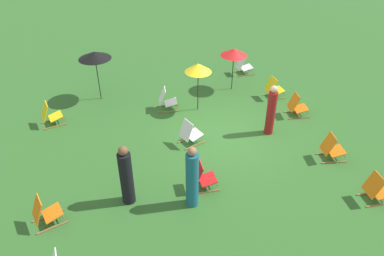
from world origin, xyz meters
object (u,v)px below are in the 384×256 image
deckchair_0 (274,89)px  deckchair_3 (332,149)px  deckchair_4 (50,115)px  deckchair_9 (190,134)px  deckchair_6 (166,100)px  deckchair_2 (377,189)px  deckchair_8 (297,106)px  person_1 (192,179)px  umbrella_0 (198,68)px  deckchair_1 (45,213)px  person_2 (271,111)px  deckchair_7 (243,66)px  umbrella_2 (95,55)px  umbrella_1 (234,52)px  person_0 (126,177)px  deckchair_5 (202,177)px

deckchair_0 → deckchair_3: 3.85m
deckchair_4 → deckchair_9: size_ratio=0.97×
deckchair_0 → deckchair_6: same height
deckchair_2 → deckchair_8: 4.28m
person_1 → umbrella_0: bearing=145.8°
deckchair_1 → umbrella_0: 6.64m
deckchair_6 → person_2: 3.77m
deckchair_1 → deckchair_8: 8.70m
deckchair_8 → deckchair_6: bearing=77.2°
deckchair_2 → deckchair_4: bearing=58.6°
deckchair_8 → deckchair_7: bearing=16.5°
deckchair_6 → deckchair_7: same height
deckchair_8 → umbrella_2: size_ratio=0.44×
deckchair_4 → umbrella_0: umbrella_0 is taller
deckchair_7 → umbrella_0: size_ratio=0.46×
umbrella_1 → person_0: bearing=134.7°
deckchair_3 → deckchair_8: 2.47m
umbrella_0 → deckchair_6: bearing=72.0°
deckchair_0 → deckchair_9: 4.31m
deckchair_8 → deckchair_9: 4.07m
umbrella_2 → person_1: (-6.27, -1.63, -0.90)m
umbrella_2 → person_2: 6.46m
deckchair_1 → deckchair_9: same height
deckchair_2 → person_0: person_0 is taller
deckchair_2 → deckchair_0: bearing=6.2°
deckchair_8 → deckchair_2: bearing=-172.8°
deckchair_1 → deckchair_2: bearing=-116.6°
deckchair_2 → umbrella_0: bearing=34.1°
deckchair_6 → deckchair_8: size_ratio=1.00×
deckchair_4 → deckchair_7: size_ratio=1.01×
deckchair_7 → deckchair_9: same height
deckchair_6 → deckchair_4: bearing=96.6°
deckchair_1 → deckchair_3: size_ratio=1.02×
deckchair_3 → deckchair_6: 5.78m
deckchair_1 → person_2: 7.18m
deckchair_2 → person_2: person_2 is taller
deckchair_4 → deckchair_7: (1.60, -7.79, 0.00)m
deckchair_5 → person_1: size_ratio=0.46×
deckchair_3 → person_2: person_2 is taller
deckchair_7 → deckchair_1: bearing=130.7°
deckchair_0 → deckchair_3: same height
deckchair_8 → umbrella_1: 3.10m
deckchair_8 → person_1: size_ratio=0.46×
deckchair_1 → deckchair_4: same height
deckchair_5 → umbrella_2: size_ratio=0.44×
deckchair_1 → deckchair_6: size_ratio=1.03×
deckchair_1 → deckchair_3: (0.07, -8.03, 0.00)m
deckchair_0 → umbrella_2: 6.69m
deckchair_8 → umbrella_0: umbrella_0 is taller
deckchair_2 → deckchair_1: bearing=84.7°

